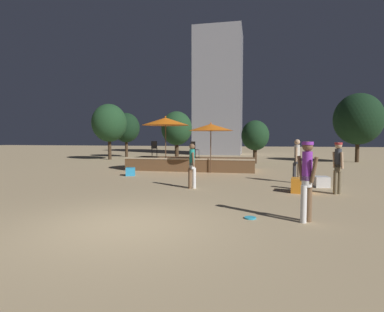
# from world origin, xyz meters

# --- Properties ---
(ground_plane) EXTENTS (120.00, 120.00, 0.00)m
(ground_plane) POSITION_xyz_m (0.00, 0.00, 0.00)
(ground_plane) COLOR tan
(wooden_deck) EXTENTS (7.20, 2.76, 0.75)m
(wooden_deck) POSITION_xyz_m (-0.90, 11.30, 0.34)
(wooden_deck) COLOR brown
(wooden_deck) RESTS_ON ground
(patio_umbrella_0) EXTENTS (2.61, 2.61, 3.04)m
(patio_umbrella_0) POSITION_xyz_m (-2.15, 10.13, 2.75)
(patio_umbrella_0) COLOR brown
(patio_umbrella_0) RESTS_ON ground
(patio_umbrella_1) EXTENTS (2.34, 2.34, 2.66)m
(patio_umbrella_1) POSITION_xyz_m (0.41, 9.83, 2.40)
(patio_umbrella_1) COLOR brown
(patio_umbrella_1) RESTS_ON ground
(cube_seat_0) EXTENTS (0.57, 0.57, 0.39)m
(cube_seat_0) POSITION_xyz_m (-3.26, 7.85, 0.20)
(cube_seat_0) COLOR #2D9EDB
(cube_seat_0) RESTS_ON ground
(cube_seat_1) EXTENTS (0.70, 0.70, 0.49)m
(cube_seat_1) POSITION_xyz_m (4.21, 4.78, 0.24)
(cube_seat_1) COLOR orange
(cube_seat_1) RESTS_ON ground
(cube_seat_2) EXTENTS (0.56, 0.56, 0.40)m
(cube_seat_2) POSITION_xyz_m (5.13, 6.14, 0.20)
(cube_seat_2) COLOR white
(cube_seat_2) RESTS_ON ground
(person_0) EXTENTS (0.29, 0.44, 1.70)m
(person_0) POSITION_xyz_m (5.34, 4.74, 0.96)
(person_0) COLOR #72664C
(person_0) RESTS_ON ground
(person_1) EXTENTS (0.29, 0.46, 1.63)m
(person_1) POSITION_xyz_m (0.45, 4.86, 0.87)
(person_1) COLOR white
(person_1) RESTS_ON ground
(person_2) EXTENTS (0.42, 0.44, 1.77)m
(person_2) POSITION_xyz_m (3.79, 1.07, 1.01)
(person_2) COLOR brown
(person_2) RESTS_ON ground
(person_3) EXTENTS (0.30, 0.46, 1.79)m
(person_3) POSITION_xyz_m (4.36, 7.01, 0.99)
(person_3) COLOR #3F3F47
(person_3) RESTS_ON ground
(bistro_chair_0) EXTENTS (0.42, 0.42, 0.90)m
(bistro_chair_0) POSITION_xyz_m (-3.35, 11.71, 1.29)
(bistro_chair_0) COLOR #2D3338
(bistro_chair_0) RESTS_ON wooden_deck
(bistro_chair_1) EXTENTS (0.48, 0.48, 0.90)m
(bistro_chair_1) POSITION_xyz_m (-0.63, 10.55, 1.29)
(bistro_chair_1) COLOR #2D3338
(bistro_chair_1) RESTS_ON wooden_deck
(frisbee_disc) EXTENTS (0.27, 0.27, 0.03)m
(frisbee_disc) POSITION_xyz_m (2.59, 1.11, 0.02)
(frisbee_disc) COLOR #33B2D8
(frisbee_disc) RESTS_ON ground
(background_tree_0) EXTENTS (1.96, 1.96, 3.11)m
(background_tree_0) POSITION_xyz_m (2.71, 16.25, 2.01)
(background_tree_0) COLOR #3D2B1C
(background_tree_0) RESTS_ON ground
(background_tree_1) EXTENTS (2.91, 2.91, 4.71)m
(background_tree_1) POSITION_xyz_m (-9.43, 17.75, 3.10)
(background_tree_1) COLOR #3D2B1C
(background_tree_1) RESTS_ON ground
(background_tree_2) EXTENTS (3.50, 3.50, 5.19)m
(background_tree_2) POSITION_xyz_m (10.27, 18.90, 3.25)
(background_tree_2) COLOR #3D2B1C
(background_tree_2) RESTS_ON ground
(background_tree_3) EXTENTS (2.59, 2.59, 4.26)m
(background_tree_3) POSITION_xyz_m (-9.53, 21.39, 2.82)
(background_tree_3) COLOR #3D2B1C
(background_tree_3) RESTS_ON ground
(background_tree_4) EXTENTS (2.22, 2.22, 3.76)m
(background_tree_4) POSITION_xyz_m (-2.86, 15.22, 2.52)
(background_tree_4) COLOR #3D2B1C
(background_tree_4) RESTS_ON ground
(distant_building) EXTENTS (5.20, 4.90, 13.79)m
(distant_building) POSITION_xyz_m (-1.40, 28.31, 6.89)
(distant_building) COLOR gray
(distant_building) RESTS_ON ground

